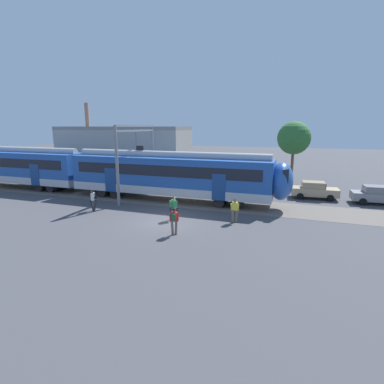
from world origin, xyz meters
TOP-DOWN VIEW (x-y plane):
  - ground_plane at (0.00, 0.00)m, footprint 160.00×160.00m
  - track_bed at (-13.30, 5.75)m, footprint 80.00×4.40m
  - commuter_train at (-10.82, 5.75)m, footprint 38.05×3.07m
  - pedestrian_white at (-6.31, 0.52)m, footprint 0.71×0.51m
  - pedestrian_green at (0.38, 0.50)m, footprint 0.67×0.55m
  - pedestrian_red at (1.60, -2.28)m, footprint 0.54×0.69m
  - pedestrian_yellow at (4.54, 1.33)m, footprint 0.54×0.63m
  - parked_car_tan at (9.95, 10.56)m, footprint 4.08×1.92m
  - parked_car_grey at (14.86, 10.18)m, footprint 4.08×1.91m
  - catenary_gantry at (-5.37, 5.75)m, footprint 0.24×6.64m
  - background_building at (-11.51, 13.18)m, footprint 15.86×5.00m
  - street_tree_right at (7.77, 19.11)m, footprint 3.79×3.79m

SIDE VIEW (x-z plane):
  - ground_plane at x=0.00m, z-range 0.00..0.00m
  - track_bed at x=-13.30m, z-range 0.00..0.01m
  - parked_car_tan at x=9.95m, z-range 0.01..1.55m
  - parked_car_grey at x=14.86m, z-range 0.01..1.55m
  - pedestrian_white at x=-6.31m, z-range 0.16..1.82m
  - pedestrian_green at x=0.38m, z-range 0.16..1.82m
  - pedestrian_red at x=1.60m, z-range 0.16..1.82m
  - pedestrian_yellow at x=4.54m, z-range 0.16..1.82m
  - commuter_train at x=-10.82m, z-range -0.11..4.62m
  - background_building at x=-11.51m, z-range -1.39..7.81m
  - catenary_gantry at x=-5.37m, z-range 1.05..7.58m
  - street_tree_right at x=7.77m, z-range 1.58..8.57m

